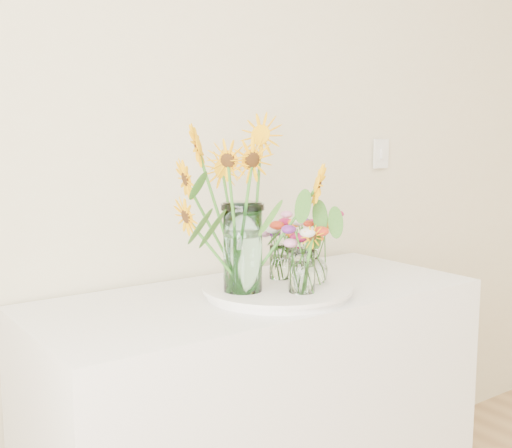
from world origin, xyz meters
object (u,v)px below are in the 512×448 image
Objects in this scene: small_vase_b at (312,262)px; small_vase_c at (280,263)px; counter at (259,430)px; tray at (277,292)px; mason_jar at (243,248)px; small_vase_a at (302,271)px.

small_vase_b is 1.24× the size of small_vase_c.
small_vase_b reaches higher than counter.
tray is 0.19m from mason_jar.
counter is 5.30× the size of mason_jar.
tray reaches higher than counter.
small_vase_a is at bearing -144.46° from small_vase_b.
counter is at bearing 104.17° from tray.
small_vase_b reaches higher than small_vase_c.
tray is 0.15m from small_vase_b.
mason_jar is (-0.12, 0.02, 0.14)m from tray.
mason_jar reaches higher than small_vase_a.
small_vase_c is at bearing 18.73° from mason_jar.
tray is at bearing -131.30° from small_vase_c.
tray is at bearing -75.83° from counter.
small_vase_a is (0.13, -0.11, -0.07)m from mason_jar.
small_vase_c is (0.07, 0.08, 0.07)m from tray.
small_vase_b is at bearing -8.92° from mason_jar.
counter is at bearing 100.50° from small_vase_a.
small_vase_c is (0.06, 0.18, -0.01)m from small_vase_a.
tray is 3.06× the size of small_vase_b.
mason_jar reaches higher than tray.
small_vase_a is (0.01, -0.10, 0.08)m from tray.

